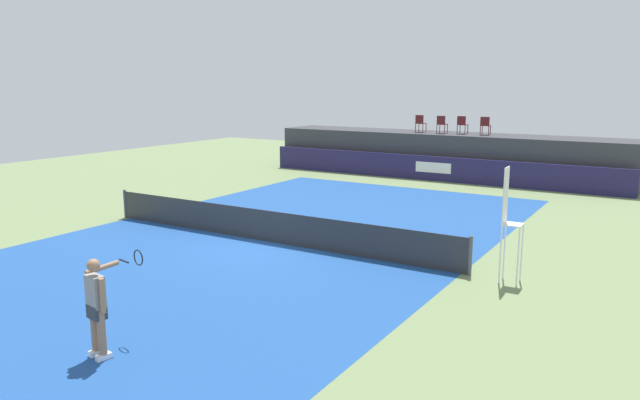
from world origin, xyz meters
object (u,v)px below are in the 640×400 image
spectator_chair_far_left (420,123)px  umpire_chair (509,217)px  spectator_chair_left (442,124)px  net_post_near (125,204)px  tennis_player (98,304)px  spectator_chair_right (485,125)px  net_post_far (470,256)px  spectator_chair_center (462,124)px

spectator_chair_far_left → umpire_chair: spectator_chair_far_left is taller
spectator_chair_left → umpire_chair: bearing=-64.5°
net_post_near → tennis_player: bearing=-42.8°
spectator_chair_right → net_post_far: size_ratio=0.89×
spectator_chair_left → net_post_far: 16.39m
spectator_chair_far_left → tennis_player: 23.13m
spectator_chair_far_left → spectator_chair_center: bearing=2.8°
spectator_chair_center → umpire_chair: (6.18, -15.20, -1.11)m
spectator_chair_right → tennis_player: (0.09, -22.90, -1.73)m
spectator_chair_left → net_post_far: bearing=-67.2°
spectator_chair_left → spectator_chair_far_left: bearing=174.3°
net_post_near → tennis_player: size_ratio=0.56×
net_post_far → tennis_player: tennis_player is taller
tennis_player → net_post_far: bearing=62.3°
spectator_chair_far_left → spectator_chair_left: same height
spectator_chair_left → spectator_chair_right: 2.16m
spectator_chair_center → tennis_player: bearing=-86.9°
spectator_chair_far_left → net_post_near: bearing=-108.0°
net_post_far → umpire_chair: bearing=-0.2°
spectator_chair_right → umpire_chair: (5.01, -15.18, -1.11)m
spectator_chair_left → net_post_near: spectator_chair_left is taller
net_post_far → tennis_player: bearing=-117.7°
net_post_near → net_post_far: (12.40, 0.00, 0.00)m
umpire_chair → spectator_chair_right: bearing=108.3°
spectator_chair_left → tennis_player: bearing=-84.4°
net_post_far → spectator_chair_center: bearing=109.3°
umpire_chair → net_post_far: bearing=179.8°
spectator_chair_center → umpire_chair: bearing=-67.9°
spectator_chair_far_left → net_post_far: size_ratio=0.89×
spectator_chair_far_left → spectator_chair_left: (1.20, -0.12, 0.00)m
spectator_chair_far_left → tennis_player: spectator_chair_far_left is taller
spectator_chair_center → spectator_chair_right: same height
spectator_chair_right → tennis_player: spectator_chair_right is taller
spectator_chair_far_left → umpire_chair: (8.35, -15.10, -1.11)m
spectator_chair_center → net_post_far: (5.31, -15.20, -2.19)m
spectator_chair_far_left → umpire_chair: size_ratio=0.32×
spectator_chair_left → spectator_chair_right: same height
spectator_chair_far_left → net_post_near: spectator_chair_far_left is taller
spectator_chair_far_left → umpire_chair: 17.29m
spectator_chair_left → umpire_chair: 16.63m
spectator_chair_left → spectator_chair_center: size_ratio=1.00×
spectator_chair_left → spectator_chair_center: 1.01m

